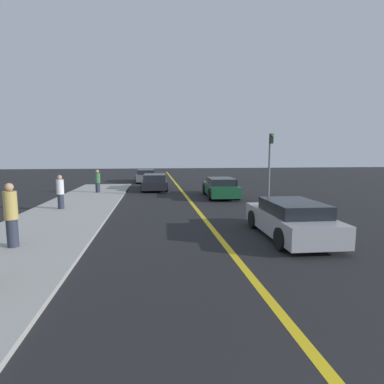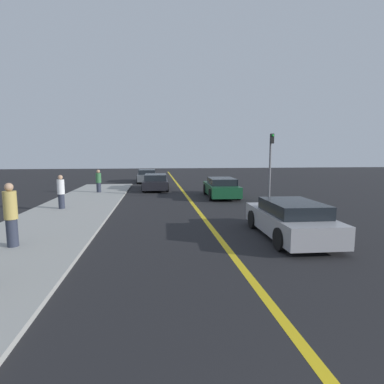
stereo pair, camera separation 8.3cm
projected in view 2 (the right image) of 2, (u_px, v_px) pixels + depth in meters
road_center_line at (190, 200)px, 18.24m from camera, size 0.20×60.00×0.01m
sidewalk_left at (64, 216)px, 13.23m from camera, size 3.96×27.36×0.12m
car_near_right_lane at (290, 219)px, 9.88m from camera, size 1.99×4.32×1.24m
car_ahead_center at (221, 187)px, 19.32m from camera, size 2.07×4.59×1.25m
car_far_distant at (156, 182)px, 23.27m from camera, size 2.04×4.59×1.23m
car_parked_left_lot at (147, 176)px, 29.88m from camera, size 2.04×4.77×1.26m
pedestrian_mid_group at (11, 215)px, 8.50m from camera, size 0.36×0.36×1.84m
pedestrian_far_standing at (61, 192)px, 14.54m from camera, size 0.34×0.34×1.65m
pedestrian_by_sign at (99, 181)px, 20.87m from camera, size 0.37×0.37×1.58m
traffic_light at (270, 160)px, 17.17m from camera, size 0.18×0.40×3.91m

